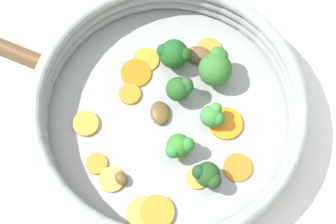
% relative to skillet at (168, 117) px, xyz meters
% --- Properties ---
extents(ground_plane, '(4.00, 4.00, 0.00)m').
position_rel_skillet_xyz_m(ground_plane, '(0.00, 0.00, -0.01)').
color(ground_plane, silver).
extents(skillet, '(0.34, 0.34, 0.01)m').
position_rel_skillet_xyz_m(skillet, '(0.00, 0.00, 0.00)').
color(skillet, '#939699').
rests_on(skillet, ground_plane).
extents(skillet_rim_wall, '(0.36, 0.36, 0.06)m').
position_rel_skillet_xyz_m(skillet_rim_wall, '(0.00, 0.00, 0.03)').
color(skillet_rim_wall, '#919C9A').
rests_on(skillet_rim_wall, skillet).
extents(skillet_rivet_left, '(0.01, 0.01, 0.01)m').
position_rel_skillet_xyz_m(skillet_rivet_left, '(0.16, 0.04, 0.01)').
color(skillet_rivet_left, '#95929A').
rests_on(skillet_rivet_left, skillet).
extents(skillet_rivet_right, '(0.01, 0.01, 0.01)m').
position_rel_skillet_xyz_m(skillet_rivet_right, '(0.13, 0.10, 0.01)').
color(skillet_rivet_right, '#939A9D').
rests_on(skillet_rivet_right, skillet).
extents(carrot_slice_0, '(0.05, 0.05, 0.00)m').
position_rel_skillet_xyz_m(carrot_slice_0, '(0.08, -0.01, 0.01)').
color(carrot_slice_0, orange).
rests_on(carrot_slice_0, skillet).
extents(carrot_slice_1, '(0.05, 0.05, 0.00)m').
position_rel_skillet_xyz_m(carrot_slice_1, '(0.08, -0.03, 0.01)').
color(carrot_slice_1, orange).
rests_on(carrot_slice_1, skillet).
extents(carrot_slice_2, '(0.06, 0.06, 0.00)m').
position_rel_skillet_xyz_m(carrot_slice_2, '(-0.06, -0.05, 0.01)').
color(carrot_slice_2, orange).
rests_on(carrot_slice_2, skillet).
extents(carrot_slice_3, '(0.06, 0.06, 0.01)m').
position_rel_skillet_xyz_m(carrot_slice_3, '(-0.09, 0.10, 0.01)').
color(carrot_slice_3, orange).
rests_on(carrot_slice_3, skillet).
extents(carrot_slice_4, '(0.05, 0.05, 0.00)m').
position_rel_skillet_xyz_m(carrot_slice_4, '(0.02, -0.10, 0.01)').
color(carrot_slice_4, orange).
rests_on(carrot_slice_4, skillet).
extents(carrot_slice_5, '(0.05, 0.05, 0.00)m').
position_rel_skillet_xyz_m(carrot_slice_5, '(-0.02, 0.11, 0.01)').
color(carrot_slice_5, '#EA9B41').
rests_on(carrot_slice_5, skillet).
extents(carrot_slice_6, '(0.04, 0.04, 0.00)m').
position_rel_skillet_xyz_m(carrot_slice_6, '(-0.09, 0.03, 0.01)').
color(carrot_slice_6, '#F09D40').
rests_on(carrot_slice_6, skillet).
extents(carrot_slice_7, '(0.05, 0.05, 0.01)m').
position_rel_skillet_xyz_m(carrot_slice_7, '(0.04, -0.11, 0.01)').
color(carrot_slice_7, orange).
rests_on(carrot_slice_7, skillet).
extents(carrot_slice_8, '(0.05, 0.05, 0.00)m').
position_rel_skillet_xyz_m(carrot_slice_8, '(-0.12, -0.02, 0.01)').
color(carrot_slice_8, orange).
rests_on(carrot_slice_8, skillet).
extents(carrot_slice_9, '(0.05, 0.05, 0.01)m').
position_rel_skillet_xyz_m(carrot_slice_9, '(0.06, 0.09, 0.01)').
color(carrot_slice_9, orange).
rests_on(carrot_slice_9, skillet).
extents(carrot_slice_10, '(0.04, 0.04, 0.00)m').
position_rel_skillet_xyz_m(carrot_slice_10, '(0.06, 0.02, 0.01)').
color(carrot_slice_10, orange).
rests_on(carrot_slice_10, skillet).
extents(carrot_slice_11, '(0.05, 0.05, 0.01)m').
position_rel_skillet_xyz_m(carrot_slice_11, '(-0.08, 0.11, 0.01)').
color(carrot_slice_11, '#F79E3A').
rests_on(carrot_slice_11, skillet).
extents(carrot_slice_12, '(0.04, 0.04, 0.00)m').
position_rel_skillet_xyz_m(carrot_slice_12, '(0.01, 0.12, 0.01)').
color(carrot_slice_12, orange).
rests_on(carrot_slice_12, skillet).
extents(broccoli_floret_0, '(0.05, 0.05, 0.05)m').
position_rel_skillet_xyz_m(broccoli_floret_0, '(0.00, -0.09, 0.04)').
color(broccoli_floret_0, '#8DAB5F').
rests_on(broccoli_floret_0, skillet).
extents(broccoli_floret_1, '(0.03, 0.04, 0.04)m').
position_rel_skillet_xyz_m(broccoli_floret_1, '(-0.05, 0.02, 0.03)').
color(broccoli_floret_1, '#86B56E').
rests_on(broccoli_floret_1, skillet).
extents(broccoli_floret_2, '(0.04, 0.03, 0.04)m').
position_rel_skillet_xyz_m(broccoli_floret_2, '(-0.10, 0.02, 0.03)').
color(broccoli_floret_2, '#6E9855').
rests_on(broccoli_floret_2, skillet).
extents(broccoli_floret_3, '(0.04, 0.04, 0.05)m').
position_rel_skillet_xyz_m(broccoli_floret_3, '(0.05, -0.06, 0.03)').
color(broccoli_floret_3, '#7DA54E').
rests_on(broccoli_floret_3, skillet).
extents(broccoli_floret_4, '(0.03, 0.04, 0.04)m').
position_rel_skillet_xyz_m(broccoli_floret_4, '(0.01, -0.03, 0.03)').
color(broccoli_floret_4, '#6E9B5D').
rests_on(broccoli_floret_4, skillet).
extents(broccoli_floret_5, '(0.03, 0.03, 0.04)m').
position_rel_skillet_xyz_m(broccoli_floret_5, '(-0.04, -0.04, 0.03)').
color(broccoli_floret_5, '#82B667').
rests_on(broccoli_floret_5, skillet).
extents(mushroom_piece_0, '(0.04, 0.04, 0.01)m').
position_rel_skillet_xyz_m(mushroom_piece_0, '(0.01, 0.01, 0.01)').
color(mushroom_piece_0, brown).
rests_on(mushroom_piece_0, skillet).
extents(mushroom_piece_1, '(0.02, 0.02, 0.01)m').
position_rel_skillet_xyz_m(mushroom_piece_1, '(-0.03, 0.10, 0.01)').
color(mushroom_piece_1, brown).
rests_on(mushroom_piece_1, skillet).
extents(mushroom_piece_2, '(0.04, 0.04, 0.01)m').
position_rel_skillet_xyz_m(mushroom_piece_2, '(0.04, -0.09, 0.01)').
color(mushroom_piece_2, brown).
rests_on(mushroom_piece_2, skillet).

